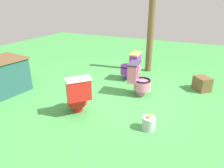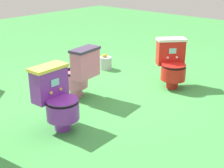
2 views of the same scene
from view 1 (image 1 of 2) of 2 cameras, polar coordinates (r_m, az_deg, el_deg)
name	(u,v)px [view 1 (image 1 of 2)]	position (r m, az deg, el deg)	size (l,w,h in m)	color
ground	(119,100)	(4.31, 1.82, -4.61)	(14.00, 14.00, 0.00)	#429947
toilet_red	(78,95)	(3.76, -9.48, -2.93)	(0.63, 0.63, 0.73)	red
toilet_pink	(138,79)	(4.46, 7.34, 1.44)	(0.46, 0.54, 0.73)	pink
toilet_purple	(131,66)	(5.31, 5.30, 4.99)	(0.44, 0.51, 0.73)	purple
wooden_post	(150,37)	(5.94, 10.53, 12.66)	(0.18, 0.18, 1.96)	brown
small_crate	(202,84)	(5.16, 23.76, 0.07)	(0.36, 0.29, 0.32)	brown
lemon_bucket	(149,123)	(3.42, 10.20, -10.62)	(0.22, 0.22, 0.28)	#B7B7BF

